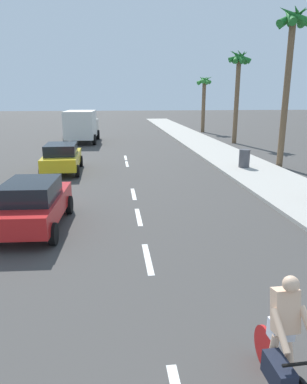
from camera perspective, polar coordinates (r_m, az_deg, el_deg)
name	(u,v)px	position (r m, az deg, el deg)	size (l,w,h in m)	color
ground_plane	(128,167)	(20.93, -4.23, 4.11)	(160.00, 160.00, 0.00)	#423F3D
sidewalk_strip	(229,158)	(24.11, 12.13, 5.48)	(3.60, 80.00, 0.14)	#B2ADA3
lane_stripe_2	(148,258)	(9.25, -0.95, -10.71)	(0.16, 1.80, 0.01)	white
lane_stripe_3	(139,217)	(12.25, -2.44, -4.03)	(0.16, 1.80, 0.01)	white
lane_stripe_4	(134,194)	(15.06, -3.26, -0.32)	(0.16, 1.80, 0.01)	white
lane_stripe_5	(127,164)	(21.76, -4.33, 4.56)	(0.16, 1.80, 0.01)	white
lane_stripe_6	(126,158)	(23.95, -4.55, 5.55)	(0.16, 1.80, 0.01)	white
cyclist	(283,345)	(5.45, 20.22, -22.19)	(0.63, 1.71, 1.82)	black
parked_car_red	(33,203)	(11.57, -18.88, -1.72)	(2.03, 4.09, 1.57)	red
parked_car_yellow	(62,157)	(19.87, -14.60, 5.52)	(2.05, 4.31, 1.57)	gold
delivery_truck	(82,125)	(32.37, -11.53, 10.52)	(2.87, 6.33, 2.80)	beige
palm_tree_mid	(291,44)	(21.82, 21.38, 21.43)	(1.94, 1.75, 8.77)	brown
palm_tree_far	(238,71)	(31.97, 13.59, 18.46)	(1.98, 1.78, 7.92)	brown
palm_tree_distant	(204,89)	(41.34, 8.18, 16.12)	(1.94, 1.66, 6.36)	brown
trash_bin_far	(244,158)	(20.60, 14.50, 5.30)	(0.60, 0.60, 1.01)	#47474C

